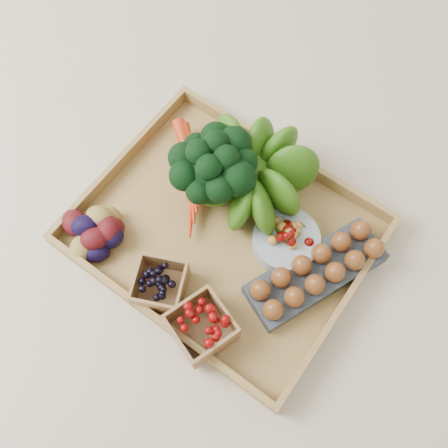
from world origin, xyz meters
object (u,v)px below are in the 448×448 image
Objects in this scene: cherry_bowl at (286,241)px; broccoli at (213,180)px; tray at (224,234)px; egg_carton at (315,273)px.

broccoli is at bearing 178.46° from cherry_bowl.
tray is 3.22× the size of broccoli.
cherry_bowl reaches higher than tray.
egg_carton is (0.26, -0.03, -0.05)m from broccoli.
broccoli is 0.19m from cherry_bowl.
broccoli is at bearing -162.91° from egg_carton.
broccoli reaches higher than tray.
cherry_bowl is at bearing 24.69° from tray.
tray is at bearing -155.31° from cherry_bowl.
broccoli reaches higher than egg_carton.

